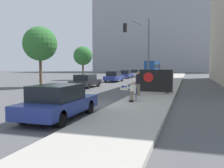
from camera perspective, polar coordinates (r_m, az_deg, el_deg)
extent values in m
plane|color=#4F4F51|center=(14.23, -7.05, -4.96)|extent=(160.00, 160.00, 0.00)
cube|color=#A8A399|center=(28.00, 12.06, -0.31)|extent=(3.08, 90.00, 0.18)
cube|color=#99999E|center=(93.19, 12.41, 13.73)|extent=(52.00, 12.00, 35.55)
cylinder|color=#474C56|center=(14.64, 3.95, -3.16)|extent=(0.03, 0.03, 0.41)
cylinder|color=#474C56|center=(14.56, 5.37, -3.21)|extent=(0.03, 0.03, 0.41)
cylinder|color=#474C56|center=(15.00, 4.28, -2.98)|extent=(0.03, 0.03, 0.41)
cylinder|color=#474C56|center=(14.92, 5.66, -3.03)|extent=(0.03, 0.03, 0.41)
cube|color=navy|center=(14.76, 4.82, -2.27)|extent=(0.40, 0.40, 0.02)
cube|color=navy|center=(14.92, 4.98, -1.42)|extent=(0.40, 0.02, 0.38)
cylinder|color=#756651|center=(14.59, 4.69, -1.94)|extent=(0.18, 0.42, 0.18)
cylinder|color=#756651|center=(14.42, 4.50, -3.27)|extent=(0.16, 0.16, 0.41)
cube|color=black|center=(14.39, 4.45, -3.92)|extent=(0.20, 0.28, 0.10)
cylinder|color=silver|center=(14.76, 4.85, -1.21)|extent=(0.34, 0.34, 0.52)
sphere|color=tan|center=(14.73, 4.86, 0.22)|extent=(0.22, 0.22, 0.22)
cylinder|color=silver|center=(14.74, 3.55, -0.90)|extent=(0.45, 0.09, 0.09)
cube|color=#EAE5C6|center=(14.79, 2.78, -0.64)|extent=(0.45, 0.02, 0.40)
cube|color=navy|center=(14.78, 2.77, -0.65)|extent=(0.34, 0.01, 0.10)
cylinder|color=#756651|center=(17.43, 6.00, -1.31)|extent=(0.28, 0.28, 0.82)
cylinder|color=black|center=(17.38, 6.02, 1.10)|extent=(0.34, 0.34, 0.65)
sphere|color=#936B4C|center=(17.36, 6.03, 2.53)|extent=(0.22, 0.22, 0.22)
cylinder|color=#756651|center=(19.18, 12.43, -0.93)|extent=(0.28, 0.28, 0.78)
cylinder|color=silver|center=(19.14, 12.46, 1.17)|extent=(0.34, 0.34, 0.62)
sphere|color=tan|center=(19.12, 12.48, 2.40)|extent=(0.21, 0.21, 0.21)
cylinder|color=slate|center=(19.26, 6.23, 0.66)|extent=(0.06, 0.06, 1.78)
cylinder|color=slate|center=(18.95, 13.75, 0.50)|extent=(0.06, 0.06, 1.78)
cube|color=black|center=(19.06, 9.96, 0.73)|extent=(2.53, 0.02, 1.68)
cylinder|color=red|center=(19.11, 8.31, 1.52)|extent=(0.74, 0.01, 0.74)
cylinder|color=slate|center=(23.94, 8.34, 6.97)|extent=(0.16, 0.16, 6.49)
cylinder|color=slate|center=(24.62, 5.66, 13.82)|extent=(0.44, 2.39, 0.11)
cube|color=black|center=(24.97, 3.00, 12.72)|extent=(0.34, 0.34, 0.84)
sphere|color=green|center=(24.93, 2.99, 12.09)|extent=(0.18, 0.18, 0.18)
cube|color=navy|center=(10.97, -11.95, -4.87)|extent=(1.85, 4.44, 0.55)
cube|color=black|center=(10.74, -12.46, -1.86)|extent=(1.59, 2.31, 0.64)
cylinder|color=black|center=(12.59, -12.15, -4.75)|extent=(0.22, 0.64, 0.64)
cylinder|color=black|center=(11.89, -5.24, -5.20)|extent=(0.22, 0.64, 0.64)
cylinder|color=black|center=(10.31, -19.68, -6.89)|extent=(0.22, 0.64, 0.64)
cylinder|color=black|center=(9.44, -11.65, -7.74)|extent=(0.22, 0.64, 0.64)
cube|color=black|center=(25.85, -5.96, 0.33)|extent=(1.85, 4.55, 0.49)
cube|color=black|center=(25.65, -6.13, 1.51)|extent=(1.59, 2.37, 0.60)
cylinder|color=black|center=(27.48, -6.37, 0.15)|extent=(0.22, 0.64, 0.64)
cylinder|color=black|center=(26.87, -3.18, 0.08)|extent=(0.22, 0.64, 0.64)
cylinder|color=black|center=(24.92, -8.95, -0.29)|extent=(0.22, 0.64, 0.64)
cylinder|color=black|center=(24.25, -5.48, -0.38)|extent=(0.22, 0.64, 0.64)
cube|color=navy|center=(34.79, 0.48, 1.42)|extent=(1.75, 4.55, 0.56)
cube|color=black|center=(34.59, 0.39, 2.41)|extent=(1.50, 2.37, 0.65)
cylinder|color=black|center=(36.37, -0.04, 1.17)|extent=(0.22, 0.64, 0.64)
cylinder|color=black|center=(35.96, 2.29, 1.13)|extent=(0.22, 0.64, 0.64)
cylinder|color=black|center=(33.69, -1.45, 0.93)|extent=(0.22, 0.64, 0.64)
cylinder|color=black|center=(33.24, 1.04, 0.88)|extent=(0.22, 0.64, 0.64)
cube|color=navy|center=(44.56, 3.23, 2.01)|extent=(1.73, 4.20, 0.53)
cube|color=black|center=(44.38, 3.18, 2.76)|extent=(1.49, 2.19, 0.63)
cylinder|color=black|center=(46.02, 2.70, 1.81)|extent=(0.22, 0.64, 0.64)
cylinder|color=black|center=(45.67, 4.54, 1.79)|extent=(0.22, 0.64, 0.64)
cylinder|color=black|center=(43.50, 1.85, 1.67)|extent=(0.22, 0.64, 0.64)
cylinder|color=black|center=(43.13, 3.79, 1.65)|extent=(0.22, 0.64, 0.64)
cube|color=silver|center=(50.46, 5.36, 2.26)|extent=(1.76, 4.18, 0.54)
cube|color=black|center=(50.28, 5.32, 2.92)|extent=(1.51, 2.17, 0.64)
cylinder|color=black|center=(51.89, 4.81, 2.08)|extent=(0.22, 0.64, 0.64)
cylinder|color=black|center=(51.59, 6.49, 2.05)|extent=(0.22, 0.64, 0.64)
cylinder|color=black|center=(49.37, 4.17, 1.97)|extent=(0.22, 0.64, 0.64)
cylinder|color=black|center=(49.05, 5.93, 1.94)|extent=(0.22, 0.64, 0.64)
cube|color=navy|center=(63.91, 9.26, 3.86)|extent=(2.48, 11.41, 2.93)
cube|color=black|center=(63.91, 9.26, 4.03)|extent=(2.50, 10.84, 0.94)
cylinder|color=black|center=(67.59, 8.74, 2.71)|extent=(0.30, 1.04, 1.04)
cylinder|color=black|center=(67.31, 10.58, 2.68)|extent=(0.30, 1.04, 1.04)
cylinder|color=black|center=(60.60, 7.77, 2.55)|extent=(0.30, 1.04, 1.04)
cylinder|color=black|center=(60.29, 9.82, 2.52)|extent=(0.30, 1.04, 1.04)
cylinder|color=brown|center=(27.04, -16.01, 2.76)|extent=(0.28, 0.28, 3.29)
sphere|color=#2D6B2D|center=(27.13, -16.14, 8.85)|extent=(3.53, 3.53, 3.53)
cylinder|color=brown|center=(39.54, -6.65, 2.93)|extent=(0.28, 0.28, 2.76)
sphere|color=#2D6B2D|center=(39.56, -6.68, 6.43)|extent=(2.95, 2.95, 2.95)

